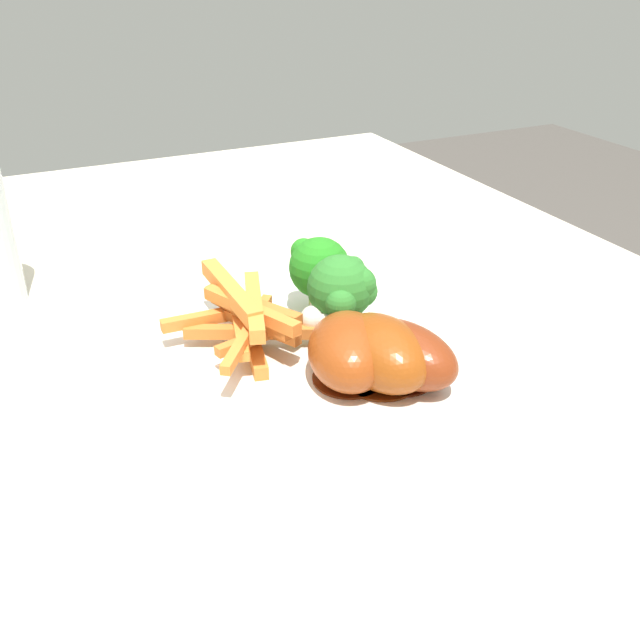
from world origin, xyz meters
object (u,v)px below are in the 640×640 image
Objects in this scene: carrot_fries_pile at (245,316)px; chicken_drumstick_far at (349,348)px; broccoli_floret_middle at (319,267)px; dinner_plate at (320,350)px; chicken_drumstick_near at (397,352)px; chicken_drumstick_extra at (379,351)px; broccoli_floret_front at (344,289)px; dining_table at (327,485)px.

chicken_drumstick_far is (0.07, 0.05, -0.00)m from carrot_fries_pile.
broccoli_floret_middle is 0.47× the size of chicken_drumstick_far.
broccoli_floret_middle is (-0.05, 0.02, 0.04)m from dinner_plate.
chicken_drumstick_near is (0.11, 0.01, -0.02)m from broccoli_floret_middle.
broccoli_floret_middle is 0.10m from chicken_drumstick_far.
broccoli_floret_middle is 0.08m from carrot_fries_pile.
chicken_drumstick_extra is at bearing 14.34° from dinner_plate.
broccoli_floret_front is 0.07m from chicken_drumstick_near.
broccoli_floret_front reaches higher than dinner_plate.
broccoli_floret_front is 0.04m from broccoli_floret_middle.
chicken_drumstick_far is (0.05, -0.00, 0.03)m from dinner_plate.
chicken_drumstick_extra is (0.08, 0.07, -0.00)m from carrot_fries_pile.
broccoli_floret_middle is (-0.07, 0.03, 0.16)m from dining_table.
broccoli_floret_front is at bearing 173.15° from chicken_drumstick_extra.
chicken_drumstick_near is (0.07, 0.00, -0.02)m from broccoli_floret_front.
chicken_drumstick_far reaches higher than chicken_drumstick_near.
chicken_drumstick_far is at bearing -118.87° from chicken_drumstick_near.
carrot_fries_pile reaches higher than dining_table.
chicken_drumstick_far is at bearing 36.08° from carrot_fries_pile.
broccoli_floret_front is 0.47× the size of chicken_drumstick_near.
chicken_drumstick_near reaches higher than dining_table.
broccoli_floret_middle is at bearing 155.52° from dinner_plate.
carrot_fries_pile is at bearing -111.59° from dinner_plate.
chicken_drumstick_extra is at bearing -106.92° from chicken_drumstick_near.
chicken_drumstick_far is at bearing -13.60° from broccoli_floret_middle.
carrot_fries_pile is at bearing -140.53° from chicken_drumstick_extra.
dinner_plate is 0.05m from broccoli_floret_front.
chicken_drumstick_near is at bearing 43.06° from carrot_fries_pile.
chicken_drumstick_far is (0.10, -0.02, -0.02)m from broccoli_floret_middle.
carrot_fries_pile is at bearing -136.94° from chicken_drumstick_near.
carrot_fries_pile is (-0.02, -0.05, 0.03)m from dinner_plate.
chicken_drumstick_near is 0.01m from chicken_drumstick_extra.
broccoli_floret_middle reaches higher than chicken_drumstick_near.
carrot_fries_pile is at bearing -99.41° from broccoli_floret_front.
broccoli_floret_front is 0.48× the size of chicken_drumstick_extra.
broccoli_floret_middle is at bearing -177.32° from chicken_drumstick_near.
dinner_plate is at bearing 178.73° from chicken_drumstick_far.
chicken_drumstick_extra is at bearing -6.85° from broccoli_floret_front.
chicken_drumstick_near is (0.06, 0.03, 0.03)m from dinner_plate.
carrot_fries_pile is 1.03× the size of chicken_drumstick_near.
broccoli_floret_middle is 0.11m from chicken_drumstick_near.
dining_table is 0.15m from chicken_drumstick_near.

